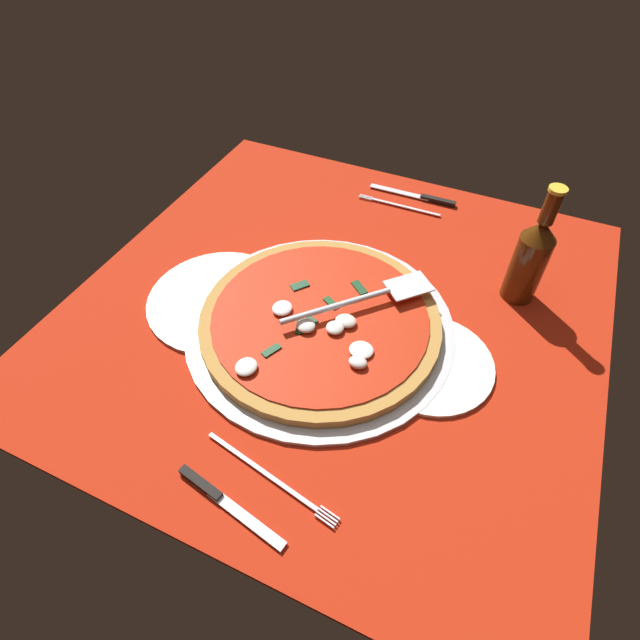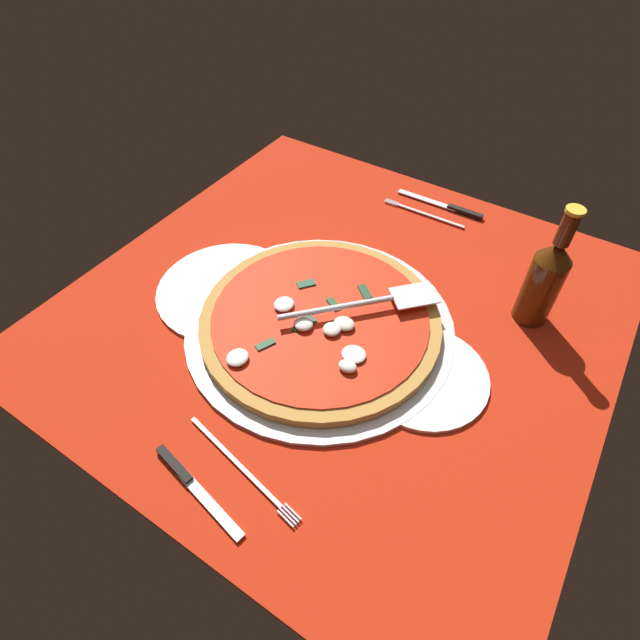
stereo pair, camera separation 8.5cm
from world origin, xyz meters
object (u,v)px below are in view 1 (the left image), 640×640
beer_bottle (530,258)px  dinner_plate_right (220,300)px  place_setting_near (410,202)px  place_setting_far (245,489)px  dinner_plate_left (430,363)px  pizza (320,320)px  pizza_server (364,298)px

beer_bottle → dinner_plate_right: bearing=26.1°
place_setting_near → place_setting_far: 72.46cm
place_setting_far → beer_bottle: size_ratio=0.99×
dinner_plate_left → place_setting_near: (16.60, -41.96, -0.14)cm
dinner_plate_left → pizza: size_ratio=0.50×
dinner_plate_right → place_setting_far: bearing=127.3°
pizza → pizza_server: size_ratio=1.85×
pizza → place_setting_far: bearing=95.3°
dinner_plate_right → place_setting_near: (-21.92, -43.68, -0.14)cm
place_setting_near → pizza: bearing=85.6°
dinner_plate_right → beer_bottle: bearing=-153.9°
place_setting_near → beer_bottle: 34.27cm
pizza → pizza_server: 8.38cm
dinner_plate_right → pizza: size_ratio=0.63×
pizza_server → dinner_plate_right: bearing=149.3°
dinner_plate_right → pizza_server: 26.21cm
dinner_plate_left → pizza: pizza is taller
place_setting_near → beer_bottle: (-26.48, 19.97, 8.63)cm
pizza_server → beer_bottle: (-23.53, -16.67, 4.13)cm
dinner_plate_left → beer_bottle: size_ratio=0.89×
place_setting_far → beer_bottle: 59.42cm
place_setting_far → beer_bottle: bearing=74.2°
pizza_server → place_setting_near: pizza_server is taller
pizza → place_setting_near: pizza is taller
pizza → place_setting_near: bearing=-93.8°
pizza → place_setting_near: (-2.82, -42.06, -1.74)cm
pizza_server → beer_bottle: beer_bottle is taller
place_setting_near → beer_bottle: size_ratio=0.90×
dinner_plate_right → place_setting_far: size_ratio=1.15×
place_setting_far → beer_bottle: (-26.48, -52.49, 8.64)cm
pizza → pizza_server: (-5.77, -5.42, 2.76)cm
dinner_plate_right → place_setting_far: 36.17cm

